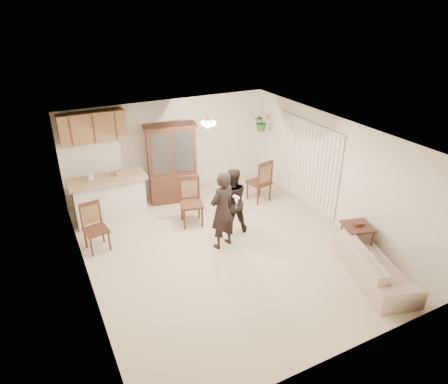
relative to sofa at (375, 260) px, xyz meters
name	(u,v)px	position (x,y,z in m)	size (l,w,h in m)	color
floor	(225,249)	(-2.09, 2.09, -0.37)	(6.50, 6.50, 0.00)	beige
ceiling	(226,135)	(-2.09, 2.09, 2.13)	(5.50, 6.50, 0.02)	silver
wall_back	(169,147)	(-2.09, 5.34, 0.88)	(5.50, 0.02, 2.50)	white
wall_front	(336,293)	(-2.09, -1.16, 0.88)	(5.50, 0.02, 2.50)	white
wall_left	(82,228)	(-4.84, 2.09, 0.88)	(0.02, 6.50, 2.50)	white
wall_right	(333,171)	(0.66, 2.09, 0.88)	(0.02, 6.50, 2.50)	white
breakfast_bar	(110,201)	(-3.94, 4.44, 0.13)	(1.60, 0.55, 1.00)	silver
bar_top	(107,179)	(-3.94, 4.44, 0.68)	(1.75, 0.70, 0.08)	tan
upper_cabinets	(92,127)	(-3.99, 5.16, 1.73)	(1.50, 0.34, 0.70)	brown
vertical_blinds	(307,165)	(0.62, 2.99, 0.73)	(0.06, 2.30, 2.10)	silver
ceiling_fixture	(208,123)	(-1.89, 3.29, 2.03)	(0.36, 0.36, 0.20)	beige
hanging_plant	(262,122)	(0.21, 4.49, 1.48)	(0.43, 0.37, 0.48)	#245221
plant_cord	(262,110)	(0.21, 4.49, 1.81)	(0.01, 0.01, 0.65)	black
sofa	(375,260)	(0.00, 0.00, 0.00)	(1.87, 0.73, 0.73)	beige
adult	(222,208)	(-2.09, 2.23, 0.53)	(0.66, 0.43, 1.80)	black
child	(232,204)	(-1.63, 2.69, 0.31)	(0.66, 0.51, 1.35)	black
china_hutch	(172,164)	(-2.25, 4.75, 0.64)	(1.36, 0.72, 2.03)	#391E14
side_table	(356,238)	(0.29, 0.80, -0.05)	(0.69, 0.69, 0.69)	#391E14
chair_bar	(97,237)	(-4.49, 3.30, -0.08)	(0.52, 0.52, 1.03)	#391E14
chair_hutch_left	(192,211)	(-2.30, 3.39, -0.05)	(0.60, 0.60, 1.13)	#391E14
chair_hutch_right	(259,189)	(-0.28, 3.73, -0.04)	(0.58, 0.58, 1.14)	#391E14
controller_adult	(236,197)	(-1.97, 1.85, 0.94)	(0.05, 0.15, 0.05)	white
controller_child	(236,201)	(-1.70, 2.34, 0.56)	(0.04, 0.13, 0.04)	white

